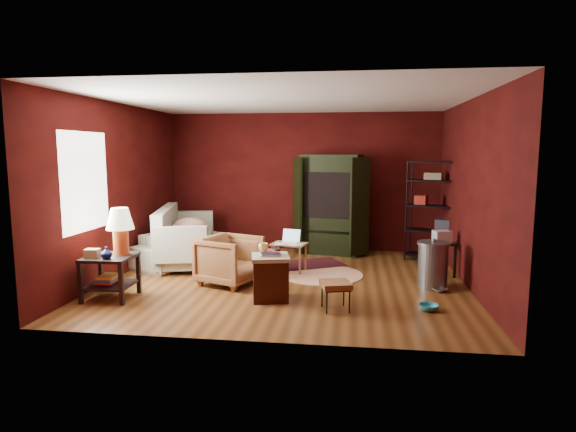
% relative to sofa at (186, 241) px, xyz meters
% --- Properties ---
extents(room, '(5.54, 5.04, 2.84)m').
position_rel_sofa_xyz_m(room, '(1.95, -1.02, 1.00)').
color(room, brown).
rests_on(room, ground).
extents(sofa, '(1.37, 2.10, 0.80)m').
position_rel_sofa_xyz_m(sofa, '(0.00, 0.00, 0.00)').
color(sofa, '#989B86').
rests_on(sofa, ground).
extents(armchair, '(0.99, 1.01, 0.82)m').
position_rel_sofa_xyz_m(armchair, '(1.16, -1.33, 0.01)').
color(armchair, black).
rests_on(armchair, ground).
extents(pet_bowl_steel, '(0.23, 0.14, 0.22)m').
position_rel_sofa_xyz_m(pet_bowl_steel, '(4.29, -1.33, -0.29)').
color(pet_bowl_steel, '#A8AAAF').
rests_on(pet_bowl_steel, ground).
extents(pet_bowl_turquoise, '(0.26, 0.17, 0.25)m').
position_rel_sofa_xyz_m(pet_bowl_turquoise, '(4.00, -2.20, -0.27)').
color(pet_bowl_turquoise, teal).
rests_on(pet_bowl_turquoise, ground).
extents(vase, '(0.20, 0.20, 0.15)m').
position_rel_sofa_xyz_m(vase, '(-0.24, -2.44, 0.28)').
color(vase, '#0B0F39').
rests_on(vase, side_table).
extents(mug, '(0.16, 0.15, 0.13)m').
position_rel_sofa_xyz_m(mug, '(1.82, -2.04, 0.35)').
color(mug, '#FFFC7C').
rests_on(mug, hamper).
extents(side_table, '(0.65, 0.65, 1.25)m').
position_rel_sofa_xyz_m(side_table, '(-0.23, -2.20, 0.35)').
color(side_table, black).
rests_on(side_table, ground).
extents(sofa_cushions, '(1.37, 2.34, 0.92)m').
position_rel_sofa_xyz_m(sofa_cushions, '(-0.05, -0.04, 0.05)').
color(sofa_cushions, '#989B86').
rests_on(sofa_cushions, sofa).
extents(hamper, '(0.60, 0.60, 0.71)m').
position_rel_sofa_xyz_m(hamper, '(1.91, -2.01, -0.08)').
color(hamper, '#3D180E').
rests_on(hamper, ground).
extents(footstool, '(0.45, 0.45, 0.37)m').
position_rel_sofa_xyz_m(footstool, '(2.81, -2.35, -0.07)').
color(footstool, black).
rests_on(footstool, ground).
extents(rug_round, '(1.58, 1.58, 0.01)m').
position_rel_sofa_xyz_m(rug_round, '(2.52, -0.59, -0.39)').
color(rug_round, beige).
rests_on(rug_round, ground).
extents(rug_oriental, '(1.33, 1.18, 0.01)m').
position_rel_sofa_xyz_m(rug_oriental, '(2.28, 0.11, -0.38)').
color(rug_oriental, '#54161F').
rests_on(rug_oriental, ground).
extents(laptop_desk, '(0.64, 0.53, 0.71)m').
position_rel_sofa_xyz_m(laptop_desk, '(1.96, -0.44, 0.04)').
color(laptop_desk, '#9F7148').
rests_on(laptop_desk, ground).
extents(tv_armoire, '(1.52, 1.01, 1.96)m').
position_rel_sofa_xyz_m(tv_armoire, '(2.59, 1.15, 0.62)').
color(tv_armoire, black).
rests_on(tv_armoire, ground).
extents(wire_shelving, '(0.99, 0.68, 1.85)m').
position_rel_sofa_xyz_m(wire_shelving, '(4.48, 0.72, 0.62)').
color(wire_shelving, black).
rests_on(wire_shelving, ground).
extents(small_stand, '(0.46, 0.46, 0.75)m').
position_rel_sofa_xyz_m(small_stand, '(4.46, -0.39, 0.16)').
color(small_stand, black).
rests_on(small_stand, ground).
extents(trash_can, '(0.51, 0.51, 0.75)m').
position_rel_sofa_xyz_m(trash_can, '(4.21, -1.12, -0.05)').
color(trash_can, gray).
rests_on(trash_can, ground).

